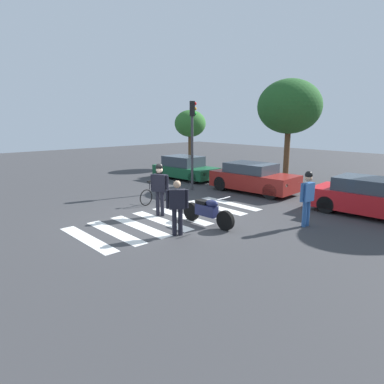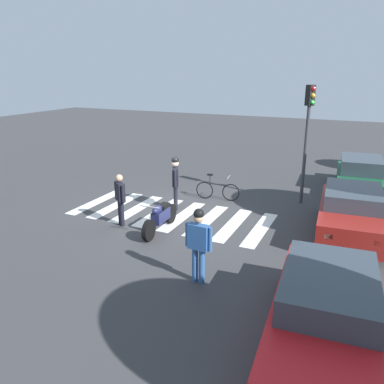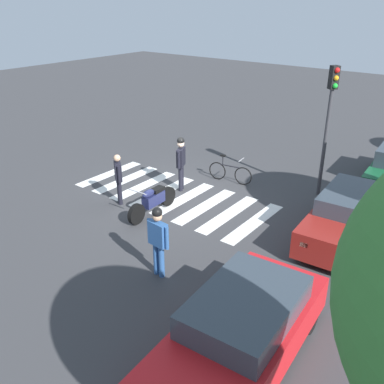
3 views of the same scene
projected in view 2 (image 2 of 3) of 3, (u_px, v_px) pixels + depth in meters
ground_plane at (171, 214)px, 13.31m from camera, size 60.00×60.00×0.00m
police_motorcycle at (160, 217)px, 11.80m from camera, size 2.14×0.62×1.03m
leaning_bicycle at (217, 190)px, 14.70m from camera, size 0.46×1.68×0.99m
officer_on_foot at (175, 179)px, 13.47m from camera, size 0.65×0.40×1.91m
officer_by_motorcycle at (120, 197)px, 12.11m from camera, size 0.45×0.55×1.67m
pedestrian_bystander at (199, 240)px, 8.76m from camera, size 0.24×0.68×1.82m
crosswalk_stripes at (171, 214)px, 13.31m from camera, size 2.94×6.75×0.01m
car_green_compact at (360, 175)px, 15.85m from camera, size 4.04×2.04×1.32m
car_maroon_wagon at (351, 213)px, 11.53m from camera, size 4.17×2.08×1.38m
car_red_convertible at (326, 314)px, 6.78m from camera, size 4.54×2.11×1.36m
traffic_light_pole at (308, 126)px, 13.59m from camera, size 0.34×0.35×4.26m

